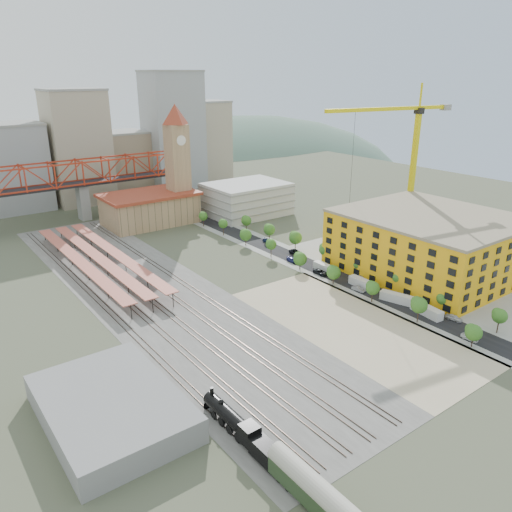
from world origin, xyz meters
TOP-DOWN VIEW (x-y plane):
  - ground at (0.00, 0.00)m, footprint 400.00×400.00m
  - ballast_strip at (-36.00, 17.50)m, footprint 36.00×165.00m
  - dirt_lot at (-4.00, -31.50)m, footprint 28.00×67.00m
  - street_asphalt at (16.00, 15.00)m, footprint 12.00×170.00m
  - sidewalk_west at (10.50, 15.00)m, footprint 3.00×170.00m
  - sidewalk_east at (21.50, 15.00)m, footprint 3.00×170.00m
  - construction_pad at (45.00, -20.00)m, footprint 50.00×90.00m
  - rail_tracks at (-37.80, 17.50)m, footprint 26.56×160.00m
  - platform_canopies at (-41.00, 45.00)m, footprint 16.00×80.00m
  - station_hall at (-5.00, 82.00)m, footprint 38.00×24.00m
  - clock_tower at (8.00, 79.99)m, footprint 12.00×12.00m
  - parking_garage at (36.00, 70.00)m, footprint 34.00×26.00m
  - truss_bridge at (-25.00, 105.00)m, footprint 94.00×9.60m
  - construction_building at (42.00, -20.00)m, footprint 44.60×50.60m
  - warehouse at (-66.00, -30.00)m, footprint 22.00×32.00m
  - street_trees at (16.00, 5.00)m, footprint 15.40×124.40m
  - skyline at (7.47, 142.31)m, footprint 133.00×46.00m
  - distant_hills at (45.28, 260.00)m, footprint 647.00×264.00m
  - locomotive at (-50.00, -47.51)m, footprint 2.89×22.32m
  - coach at (-50.00, -67.14)m, footprint 3.20×18.60m
  - tower_crane at (59.76, 5.03)m, footprint 52.34×11.40m
  - site_trailer_a at (16.00, -38.78)m, footprint 3.46×9.42m
  - site_trailer_b at (16.00, -29.03)m, footprint 4.99×9.34m
  - site_trailer_c at (16.00, -16.66)m, footprint 2.58×9.26m
  - site_trailer_d at (16.00, -0.77)m, footprint 2.38×8.74m
  - car_0 at (13.00, -52.93)m, footprint 1.68×4.14m
  - car_1 at (13.00, -17.86)m, footprint 2.09×4.26m
  - car_2 at (13.00, -2.02)m, footprint 2.58×5.35m
  - car_3 at (13.00, 11.38)m, footprint 2.10×5.14m
  - car_4 at (19.00, -44.91)m, footprint 2.31×4.47m
  - car_5 at (19.00, -13.17)m, footprint 1.83×4.54m
  - car_6 at (19.00, 16.66)m, footprint 2.66×5.62m
  - car_7 at (19.00, 32.76)m, footprint 2.31×4.73m

SIDE VIEW (x-z plane):
  - distant_hills at x=45.28m, z-range -193.04..33.96m
  - ground at x=0.00m, z-range 0.00..0.00m
  - street_trees at x=16.00m, z-range -4.00..4.00m
  - sidewalk_west at x=10.50m, z-range 0.00..0.04m
  - sidewalk_east at x=21.50m, z-range 0.00..0.04m
  - ballast_strip at x=-36.00m, z-range 0.00..0.06m
  - dirt_lot at x=-4.00m, z-range 0.00..0.06m
  - street_asphalt at x=16.00m, z-range 0.00..0.06m
  - construction_pad at x=45.00m, z-range 0.00..0.06m
  - rail_tracks at x=-37.80m, z-range 0.06..0.24m
  - car_7 at x=19.00m, z-range 0.00..1.32m
  - car_1 at x=13.00m, z-range 0.00..1.34m
  - car_0 at x=13.00m, z-range 0.00..1.41m
  - car_4 at x=19.00m, z-range 0.00..1.46m
  - car_5 at x=19.00m, z-range 0.00..1.47m
  - car_2 at x=13.00m, z-range 0.00..1.47m
  - car_3 at x=13.00m, z-range 0.00..1.49m
  - car_6 at x=19.00m, z-range 0.00..1.55m
  - site_trailer_d at x=16.00m, z-range 0.00..2.38m
  - site_trailer_b at x=16.00m, z-range 0.00..2.47m
  - site_trailer_a at x=16.00m, z-range 0.00..2.52m
  - site_trailer_c at x=16.00m, z-range 0.00..2.52m
  - locomotive at x=-50.00m, z-range -0.71..4.87m
  - warehouse at x=-66.00m, z-range 0.00..5.00m
  - coach at x=-50.00m, z-range 0.19..6.02m
  - platform_canopies at x=-41.00m, z-range 1.93..6.06m
  - station_hall at x=-5.00m, z-range 0.12..13.22m
  - parking_garage at x=36.00m, z-range 0.00..14.00m
  - construction_building at x=42.00m, z-range 0.01..18.81m
  - truss_bridge at x=-25.00m, z-range 6.06..31.66m
  - skyline at x=7.47m, z-range -7.19..52.81m
  - clock_tower at x=8.00m, z-range 2.70..54.70m
  - tower_crane at x=59.76m, z-range 6.61..63.06m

